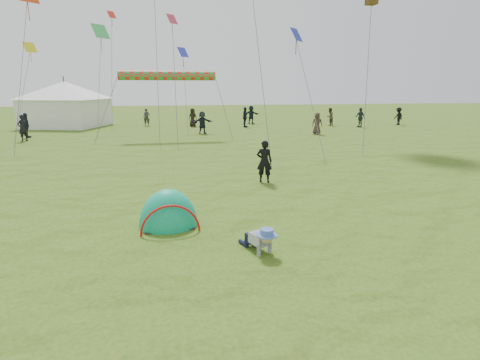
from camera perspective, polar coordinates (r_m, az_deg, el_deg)
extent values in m
plane|color=#2A5213|center=(8.15, -0.68, -11.29)|extent=(140.00, 140.00, 0.00)
ellipsoid|color=#027D4F|center=(9.92, -10.80, -6.84)|extent=(1.61, 1.37, 1.94)
imported|color=black|center=(13.98, 3.73, 2.84)|extent=(0.67, 0.54, 1.59)
imported|color=black|center=(37.81, -30.63, 8.00)|extent=(0.71, 0.60, 1.66)
imported|color=#3F342F|center=(36.32, 13.51, 9.35)|extent=(1.01, 0.97, 1.64)
imported|color=#19212D|center=(33.93, 0.78, 9.55)|extent=(0.52, 1.08, 1.79)
imported|color=#362822|center=(29.28, 11.68, 8.43)|extent=(0.95, 0.87, 1.64)
imported|color=black|center=(37.21, 1.72, 9.92)|extent=(1.58, 1.46, 1.76)
imported|color=black|center=(28.72, -30.21, 6.86)|extent=(0.70, 0.76, 1.75)
imported|color=#24313A|center=(35.58, 17.83, 9.06)|extent=(0.70, 1.10, 1.74)
imported|color=black|center=(34.66, -7.22, 9.44)|extent=(0.97, 0.85, 1.66)
imported|color=#202530|center=(29.18, -5.75, 8.70)|extent=(1.67, 0.90, 1.71)
imported|color=#2A2B2F|center=(36.08, -14.04, 9.25)|extent=(0.59, 0.39, 1.59)
imported|color=black|center=(38.54, -28.13, 8.40)|extent=(0.83, 0.96, 1.71)
imported|color=#1D2732|center=(30.64, -29.80, 7.23)|extent=(0.49, 1.05, 1.75)
imported|color=black|center=(38.93, 22.99, 8.93)|extent=(0.65, 1.09, 1.65)
cylinder|color=red|center=(26.81, -10.99, 15.36)|extent=(6.48, 0.64, 0.64)
plane|color=green|center=(33.66, -20.50, 20.47)|extent=(1.37, 1.37, 1.12)
plane|color=#2433B2|center=(22.18, 8.59, 21.07)|extent=(0.88, 0.88, 0.72)
plane|color=#C6314F|center=(26.54, -10.32, 22.99)|extent=(0.76, 0.76, 0.62)
plane|color=red|center=(38.13, -18.99, 22.74)|extent=(0.77, 0.77, 0.63)
plane|color=yellow|center=(30.79, -29.38, 17.22)|extent=(0.83, 0.83, 0.68)
plane|color=#2B34CB|center=(32.55, -8.68, 18.70)|extent=(0.97, 0.97, 0.79)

